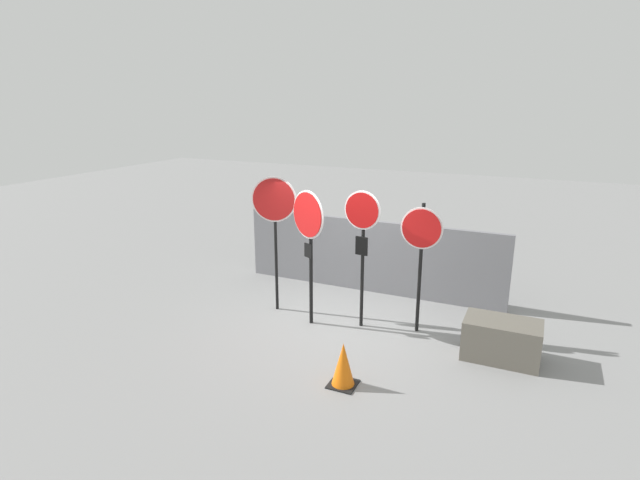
% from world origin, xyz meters
% --- Properties ---
extents(ground_plane, '(40.00, 40.00, 0.00)m').
position_xyz_m(ground_plane, '(0.00, 0.00, 0.00)').
color(ground_plane, gray).
extents(fence_back, '(5.55, 0.12, 1.53)m').
position_xyz_m(fence_back, '(0.00, 1.79, 0.76)').
color(fence_back, slate).
rests_on(fence_back, ground).
extents(stop_sign_0, '(0.81, 0.26, 2.59)m').
position_xyz_m(stop_sign_0, '(-1.29, 0.09, 1.98)').
color(stop_sign_0, black).
rests_on(stop_sign_0, ground).
extents(stop_sign_1, '(0.75, 0.41, 2.44)m').
position_xyz_m(stop_sign_1, '(-0.46, -0.20, 1.81)').
color(stop_sign_1, black).
rests_on(stop_sign_1, ground).
extents(stop_sign_2, '(0.66, 0.15, 2.46)m').
position_xyz_m(stop_sign_2, '(0.42, 0.06, 1.82)').
color(stop_sign_2, black).
rests_on(stop_sign_2, ground).
extents(stop_sign_3, '(0.71, 0.12, 2.28)m').
position_xyz_m(stop_sign_3, '(1.39, 0.27, 1.67)').
color(stop_sign_3, black).
rests_on(stop_sign_3, ground).
extents(traffic_cone_0, '(0.39, 0.39, 0.65)m').
position_xyz_m(traffic_cone_0, '(0.86, -1.83, 0.32)').
color(traffic_cone_0, black).
rests_on(traffic_cone_0, ground).
extents(storage_crate, '(1.15, 0.68, 0.63)m').
position_xyz_m(storage_crate, '(2.82, -0.10, 0.32)').
color(storage_crate, '#605B51').
rests_on(storage_crate, ground).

